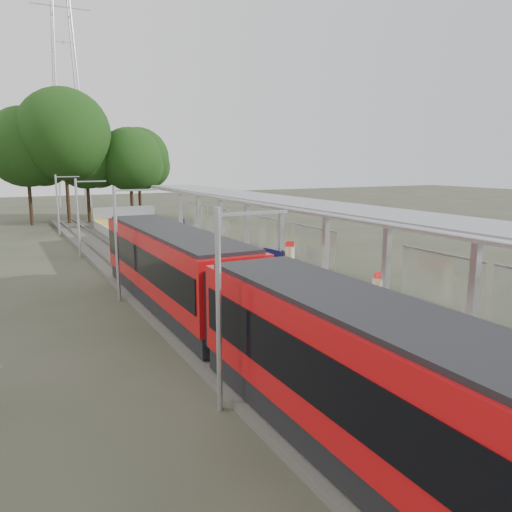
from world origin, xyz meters
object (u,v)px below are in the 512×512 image
(train, at_px, (242,305))
(info_pillar_near, at_px, (377,296))
(bench_mid, at_px, (274,258))
(bench_far, at_px, (184,223))
(info_pillar_far, at_px, (290,264))
(litter_bin, at_px, (288,259))

(train, distance_m, info_pillar_near, 5.41)
(bench_mid, bearing_deg, bench_far, 75.76)
(info_pillar_near, bearing_deg, bench_far, 74.03)
(info_pillar_far, distance_m, litter_bin, 2.86)
(bench_far, xyz_separation_m, litter_bin, (-0.33, -17.09, -0.02))
(bench_mid, distance_m, info_pillar_far, 3.08)
(bench_far, bearing_deg, train, -93.73)
(bench_mid, height_order, litter_bin, bench_mid)
(bench_far, relative_size, info_pillar_far, 0.77)
(bench_far, height_order, litter_bin, same)
(train, xyz_separation_m, info_pillar_far, (5.33, 5.88, -0.24))
(info_pillar_near, distance_m, litter_bin, 8.55)
(bench_far, xyz_separation_m, info_pillar_far, (-1.72, -19.56, 0.31))
(info_pillar_near, height_order, litter_bin, info_pillar_near)
(bench_mid, xyz_separation_m, bench_far, (0.89, 16.62, -0.01))
(train, xyz_separation_m, litter_bin, (6.72, 8.35, -0.58))
(bench_far, bearing_deg, info_pillar_near, -81.95)
(litter_bin, bearing_deg, info_pillar_far, -119.35)
(train, relative_size, bench_far, 19.19)
(bench_far, relative_size, litter_bin, 1.52)
(info_pillar_near, xyz_separation_m, litter_bin, (1.32, 8.45, -0.21))
(bench_mid, xyz_separation_m, info_pillar_far, (-0.84, -2.95, 0.30))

